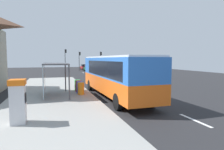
{
  "coord_description": "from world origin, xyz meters",
  "views": [
    {
      "loc": [
        -6.38,
        -13.72,
        3.0
      ],
      "look_at": [
        -1.0,
        3.68,
        1.5
      ],
      "focal_mm": 31.34,
      "sensor_mm": 36.0,
      "label": 1
    }
  ],
  "objects_px": {
    "recycling_bin_orange": "(81,88)",
    "traffic_light_far_side": "(65,57)",
    "traffic_light_median": "(80,58)",
    "ticket_machine": "(18,101)",
    "sedan_far": "(85,67)",
    "recycling_bin_red": "(79,86)",
    "bus": "(115,74)",
    "bus_shelter": "(51,71)",
    "recycling_bin_green": "(78,85)",
    "white_van": "(103,68)",
    "traffic_light_near_side": "(101,58)",
    "sedan_near": "(89,68)",
    "recycling_bin_blue": "(80,87)"
  },
  "relations": [
    {
      "from": "recycling_bin_orange",
      "to": "bus_shelter",
      "type": "height_order",
      "value": "bus_shelter"
    },
    {
      "from": "sedan_near",
      "to": "recycling_bin_blue",
      "type": "distance_m",
      "value": 32.03
    },
    {
      "from": "recycling_bin_orange",
      "to": "recycling_bin_blue",
      "type": "bearing_deg",
      "value": 90.0
    },
    {
      "from": "recycling_bin_orange",
      "to": "traffic_light_near_side",
      "type": "xyz_separation_m",
      "value": [
        9.7,
        32.61,
        2.57
      ]
    },
    {
      "from": "ticket_machine",
      "to": "recycling_bin_green",
      "type": "xyz_separation_m",
      "value": [
        3.62,
        8.32,
        -0.52
      ]
    },
    {
      "from": "ticket_machine",
      "to": "bus_shelter",
      "type": "height_order",
      "value": "bus_shelter"
    },
    {
      "from": "bus",
      "to": "recycling_bin_orange",
      "type": "xyz_separation_m",
      "value": [
        -2.49,
        1.03,
        -1.19
      ]
    },
    {
      "from": "recycling_bin_green",
      "to": "traffic_light_near_side",
      "type": "height_order",
      "value": "traffic_light_near_side"
    },
    {
      "from": "white_van",
      "to": "recycling_bin_red",
      "type": "relative_size",
      "value": 5.57
    },
    {
      "from": "recycling_bin_orange",
      "to": "recycling_bin_red",
      "type": "bearing_deg",
      "value": 90.0
    },
    {
      "from": "traffic_light_median",
      "to": "bus_shelter",
      "type": "xyz_separation_m",
      "value": [
        -6.81,
        -34.1,
        -1.13
      ]
    },
    {
      "from": "white_van",
      "to": "sedan_near",
      "type": "bearing_deg",
      "value": 89.62
    },
    {
      "from": "traffic_light_far_side",
      "to": "recycling_bin_green",
      "type": "bearing_deg",
      "value": -92.0
    },
    {
      "from": "ticket_machine",
      "to": "recycling_bin_red",
      "type": "bearing_deg",
      "value": 64.6
    },
    {
      "from": "ticket_machine",
      "to": "white_van",
      "type": "bearing_deg",
      "value": 67.01
    },
    {
      "from": "traffic_light_median",
      "to": "ticket_machine",
      "type": "bearing_deg",
      "value": -101.49
    },
    {
      "from": "sedan_far",
      "to": "recycling_bin_blue",
      "type": "relative_size",
      "value": 4.66
    },
    {
      "from": "ticket_machine",
      "to": "recycling_bin_orange",
      "type": "bearing_deg",
      "value": 59.82
    },
    {
      "from": "white_van",
      "to": "traffic_light_median",
      "type": "bearing_deg",
      "value": 96.1
    },
    {
      "from": "sedan_far",
      "to": "recycling_bin_green",
      "type": "distance_m",
      "value": 36.68
    },
    {
      "from": "bus",
      "to": "traffic_light_median",
      "type": "bearing_deg",
      "value": 86.57
    },
    {
      "from": "recycling_bin_red",
      "to": "traffic_light_median",
      "type": "relative_size",
      "value": 0.2
    },
    {
      "from": "sedan_near",
      "to": "recycling_bin_red",
      "type": "bearing_deg",
      "value": -101.96
    },
    {
      "from": "traffic_light_median",
      "to": "bus",
      "type": "bearing_deg",
      "value": -93.43
    },
    {
      "from": "sedan_far",
      "to": "white_van",
      "type": "bearing_deg",
      "value": -90.27
    },
    {
      "from": "ticket_machine",
      "to": "bus_shelter",
      "type": "xyz_separation_m",
      "value": [
        1.41,
        6.34,
        0.93
      ]
    },
    {
      "from": "traffic_light_near_side",
      "to": "bus_shelter",
      "type": "xyz_separation_m",
      "value": [
        -11.91,
        -32.5,
        -1.13
      ]
    },
    {
      "from": "recycling_bin_blue",
      "to": "traffic_light_median",
      "type": "bearing_deg",
      "value": 82.18
    },
    {
      "from": "recycling_bin_orange",
      "to": "traffic_light_far_side",
      "type": "distance_m",
      "value": 33.56
    },
    {
      "from": "white_van",
      "to": "recycling_bin_blue",
      "type": "bearing_deg",
      "value": -110.97
    },
    {
      "from": "recycling_bin_red",
      "to": "recycling_bin_green",
      "type": "relative_size",
      "value": 1.0
    },
    {
      "from": "recycling_bin_blue",
      "to": "ticket_machine",
      "type": "bearing_deg",
      "value": -117.6
    },
    {
      "from": "bus",
      "to": "traffic_light_far_side",
      "type": "distance_m",
      "value": 34.51
    },
    {
      "from": "recycling_bin_orange",
      "to": "white_van",
      "type": "bearing_deg",
      "value": 69.8
    },
    {
      "from": "sedan_near",
      "to": "recycling_bin_green",
      "type": "bearing_deg",
      "value": -102.24
    },
    {
      "from": "white_van",
      "to": "traffic_light_far_side",
      "type": "bearing_deg",
      "value": 108.32
    },
    {
      "from": "sedan_near",
      "to": "recycling_bin_orange",
      "type": "xyz_separation_m",
      "value": [
        -6.5,
        -32.06,
        -0.14
      ]
    },
    {
      "from": "traffic_light_near_side",
      "to": "traffic_light_median",
      "type": "bearing_deg",
      "value": 162.58
    },
    {
      "from": "sedan_near",
      "to": "traffic_light_far_side",
      "type": "height_order",
      "value": "traffic_light_far_side"
    },
    {
      "from": "bus_shelter",
      "to": "traffic_light_near_side",
      "type": "bearing_deg",
      "value": 69.87
    },
    {
      "from": "sedan_far",
      "to": "bus_shelter",
      "type": "relative_size",
      "value": 1.11
    },
    {
      "from": "sedan_far",
      "to": "recycling_bin_red",
      "type": "distance_m",
      "value": 37.37
    },
    {
      "from": "bus",
      "to": "recycling_bin_red",
      "type": "height_order",
      "value": "bus"
    },
    {
      "from": "traffic_light_near_side",
      "to": "bus_shelter",
      "type": "distance_m",
      "value": 34.63
    },
    {
      "from": "recycling_bin_orange",
      "to": "recycling_bin_green",
      "type": "xyz_separation_m",
      "value": [
        0.0,
        2.1,
        0.0
      ]
    },
    {
      "from": "white_van",
      "to": "recycling_bin_blue",
      "type": "height_order",
      "value": "white_van"
    },
    {
      "from": "traffic_light_near_side",
      "to": "recycling_bin_red",
      "type": "bearing_deg",
      "value": -107.27
    },
    {
      "from": "sedan_far",
      "to": "recycling_bin_green",
      "type": "xyz_separation_m",
      "value": [
        -6.5,
        -36.1,
        -0.14
      ]
    },
    {
      "from": "sedan_near",
      "to": "recycling_bin_green",
      "type": "distance_m",
      "value": 30.66
    },
    {
      "from": "sedan_far",
      "to": "recycling_bin_red",
      "type": "relative_size",
      "value": 4.66
    }
  ]
}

